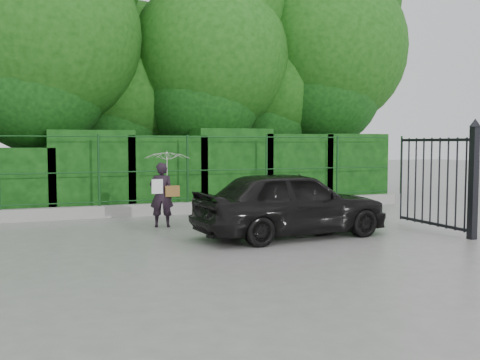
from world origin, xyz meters
name	(u,v)px	position (x,y,z in m)	size (l,w,h in m)	color
ground	(231,244)	(0.00, 0.00, 0.00)	(80.00, 80.00, 0.00)	gray
kerb	(173,208)	(0.00, 4.50, 0.15)	(14.00, 0.25, 0.30)	#9E9E99
fence	(181,169)	(0.22, 4.50, 1.20)	(14.13, 0.06, 1.80)	#133E17
hedge	(167,172)	(0.09, 5.50, 1.07)	(14.20, 1.20, 2.30)	black
trees	(182,58)	(1.14, 7.74, 4.62)	(17.10, 6.15, 8.08)	black
gate	(456,177)	(4.60, -0.72, 1.19)	(0.22, 2.33, 2.36)	black
woman	(166,176)	(-0.64, 2.51, 1.14)	(1.00, 1.02, 1.72)	black
car	(291,203)	(1.41, 0.35, 0.68)	(1.60, 3.98, 1.36)	black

